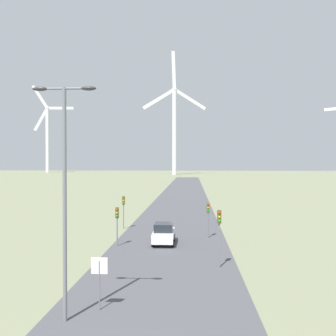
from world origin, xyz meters
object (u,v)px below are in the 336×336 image
Objects in this scene: car_approaching at (164,233)px; wind_turbine_far_left at (47,133)px; traffic_light_post_mid_right at (208,212)px; wind_turbine_left at (174,122)px; streetlamp at (65,176)px; traffic_light_post_near_right at (219,225)px; traffic_light_post_mid_left at (123,205)px; traffic_light_post_near_left at (117,218)px; stop_sign_near at (99,273)px.

wind_turbine_far_left reaches higher than car_approaching.
traffic_light_post_mid_right is 180.11m from wind_turbine_left.
traffic_light_post_mid_right is at bearing 69.94° from streetlamp.
wind_turbine_left reaches higher than traffic_light_post_near_right.
wind_turbine_left reaches higher than wind_turbine_far_left.
car_approaching is at bearing 79.08° from streetlamp.
traffic_light_post_mid_left is at bearing 93.72° from streetlamp.
traffic_light_post_near_left is 4.33m from car_approaching.
wind_turbine_left is (-11.30, 188.22, 26.11)m from traffic_light_post_near_right.
traffic_light_post_near_left is at bearing 142.30° from traffic_light_post_near_right.
traffic_light_post_mid_left is 0.85× the size of car_approaching.
traffic_light_post_near_right is 8.82m from car_approaching.
traffic_light_post_near_right is 0.95× the size of car_approaching.
streetlamp is 2.70× the size of traffic_light_post_near_right.
streetlamp is at bearing -88.92° from wind_turbine_left.
stop_sign_near is 255.93m from wind_turbine_far_left.
wind_turbine_left reaches higher than traffic_light_post_mid_left.
traffic_light_post_mid_right is 241.20m from wind_turbine_far_left.
stop_sign_near is at bearing -82.98° from traffic_light_post_mid_left.
traffic_light_post_near_right is at bearing 51.25° from streetlamp.
wind_turbine_far_left is (-91.52, 237.74, 24.53)m from stop_sign_near.
traffic_light_post_near_right reaches higher than traffic_light_post_mid_left.
traffic_light_post_near_left reaches higher than stop_sign_near.
wind_turbine_far_left reaches higher than traffic_light_post_mid_right.
streetlamp is at bearing -100.92° from car_approaching.
streetlamp is 3.20× the size of traffic_light_post_mid_right.
traffic_light_post_mid_left is (-0.93, 8.46, 0.15)m from traffic_light_post_near_left.
streetlamp reaches higher than stop_sign_near.
traffic_light_post_near_right is (8.22, -6.35, 0.45)m from traffic_light_post_near_left.
traffic_light_post_mid_right is (6.01, 18.44, 0.63)m from stop_sign_near.
traffic_light_post_near_left is 1.00× the size of traffic_light_post_mid_right.
traffic_light_post_near_left is at bearing 92.36° from streetlamp.
car_approaching is (-4.31, 7.44, -1.95)m from traffic_light_post_near_right.
traffic_light_post_near_right reaches higher than stop_sign_near.
wind_turbine_left is (-10.98, 177.80, 26.55)m from traffic_light_post_mid_right.
traffic_light_post_near_right is 250.79m from wind_turbine_far_left.
stop_sign_near is 0.78× the size of traffic_light_post_near_left.
traffic_light_post_near_left is at bearing -152.79° from traffic_light_post_mid_right.
streetlamp is 21.52m from traffic_light_post_mid_right.
traffic_light_post_mid_right is 0.06× the size of wind_turbine_far_left.
traffic_light_post_near_right is 17.41m from traffic_light_post_mid_left.
traffic_light_post_near_right is (6.33, 8.02, 1.07)m from stop_sign_near.
wind_turbine_left is at bearing 93.43° from traffic_light_post_near_right.
traffic_light_post_near_left is 183.82m from wind_turbine_left.
stop_sign_near is (1.23, 1.41, -4.75)m from streetlamp.
streetlamp is at bearing -110.06° from traffic_light_post_mid_right.
streetlamp is at bearing -87.64° from traffic_light_post_near_left.
streetlamp is 24.62m from traffic_light_post_mid_left.
car_approaching is 0.06× the size of wind_turbine_left.
wind_turbine_far_left is at bearing 111.86° from traffic_light_post_near_left.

